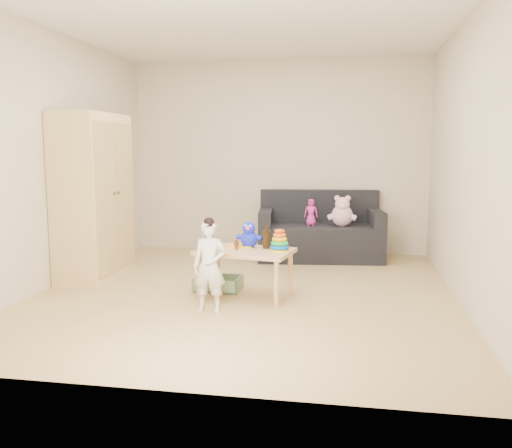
% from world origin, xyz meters
% --- Properties ---
extents(room, '(4.50, 4.50, 4.50)m').
position_xyz_m(room, '(0.00, 0.00, 1.30)').
color(room, tan).
rests_on(room, ground).
extents(wardrobe, '(0.49, 0.99, 1.78)m').
position_xyz_m(wardrobe, '(-1.74, 0.31, 0.89)').
color(wardrobe, '#E9C57F').
rests_on(wardrobe, ground).
extents(sofa, '(1.64, 0.96, 0.44)m').
position_xyz_m(sofa, '(0.62, 1.79, 0.22)').
color(sofa, black).
rests_on(sofa, ground).
extents(play_table, '(0.96, 0.69, 0.46)m').
position_xyz_m(play_table, '(0.02, -0.16, 0.23)').
color(play_table, '#DDAB79').
rests_on(play_table, ground).
extents(storage_bin, '(0.45, 0.34, 0.14)m').
position_xyz_m(storage_bin, '(-0.30, 0.04, 0.07)').
color(storage_bin, slate).
rests_on(storage_bin, ground).
extents(toddler, '(0.30, 0.21, 0.78)m').
position_xyz_m(toddler, '(-0.20, -0.67, 0.39)').
color(toddler, silver).
rests_on(toddler, ground).
extents(pink_bear, '(0.31, 0.27, 0.33)m').
position_xyz_m(pink_bear, '(0.89, 1.75, 0.60)').
color(pink_bear, '#F8B7D9').
rests_on(pink_bear, sofa).
extents(doll, '(0.17, 0.12, 0.33)m').
position_xyz_m(doll, '(0.50, 1.72, 0.61)').
color(doll, '#ED2CA4').
rests_on(doll, sofa).
extents(ring_stacker, '(0.18, 0.18, 0.21)m').
position_xyz_m(ring_stacker, '(0.35, -0.19, 0.54)').
color(ring_stacker, '#FFF20D').
rests_on(ring_stacker, play_table).
extents(brown_bottle, '(0.07, 0.07, 0.22)m').
position_xyz_m(brown_bottle, '(0.21, -0.06, 0.55)').
color(brown_bottle, black).
rests_on(brown_bottle, play_table).
extents(blue_plush, '(0.25, 0.23, 0.26)m').
position_xyz_m(blue_plush, '(0.03, -0.03, 0.59)').
color(blue_plush, '#1B28F8').
rests_on(blue_plush, play_table).
extents(wooden_figure, '(0.05, 0.04, 0.11)m').
position_xyz_m(wooden_figure, '(-0.06, -0.20, 0.51)').
color(wooden_figure, '#582F1B').
rests_on(wooden_figure, play_table).
extents(yellow_book, '(0.25, 0.25, 0.02)m').
position_xyz_m(yellow_book, '(-0.06, -0.00, 0.47)').
color(yellow_book, yellow).
rests_on(yellow_book, play_table).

